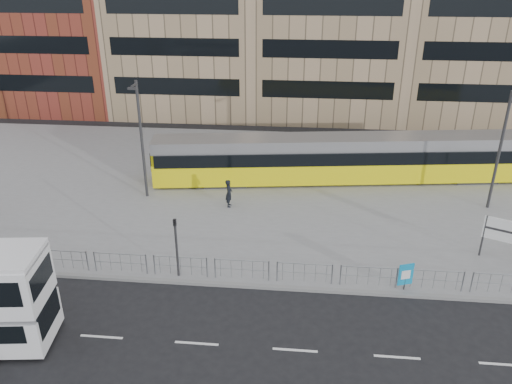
# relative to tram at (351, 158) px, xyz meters

# --- Properties ---
(ground) EXTENTS (120.00, 120.00, 0.00)m
(ground) POSITION_rel_tram_xyz_m (-5.33, -13.38, -1.76)
(ground) COLOR black
(ground) RESTS_ON ground
(plaza) EXTENTS (64.00, 24.00, 0.15)m
(plaza) POSITION_rel_tram_xyz_m (-5.33, -1.38, -1.68)
(plaza) COLOR gray
(plaza) RESTS_ON ground
(kerb) EXTENTS (64.00, 0.25, 0.17)m
(kerb) POSITION_rel_tram_xyz_m (-5.33, -13.33, -1.68)
(kerb) COLOR gray
(kerb) RESTS_ON ground
(pedestrian_barrier) EXTENTS (32.07, 0.07, 1.10)m
(pedestrian_barrier) POSITION_rel_tram_xyz_m (-3.33, -12.88, -0.77)
(pedestrian_barrier) COLOR #95989D
(pedestrian_barrier) RESTS_ON plaza
(road_markings) EXTENTS (62.00, 0.12, 0.01)m
(road_markings) POSITION_rel_tram_xyz_m (-4.33, -17.38, -1.75)
(road_markings) COLOR white
(road_markings) RESTS_ON ground
(tram) EXTENTS (27.26, 6.29, 3.20)m
(tram) POSITION_rel_tram_xyz_m (0.00, 0.00, 0.00)
(tram) COLOR yellow
(tram) RESTS_ON plaza
(station_sign) EXTENTS (1.86, 0.92, 2.31)m
(station_sign) POSITION_rel_tram_xyz_m (6.91, -9.89, -0.00)
(station_sign) COLOR #2D2D30
(station_sign) RESTS_ON plaza
(ad_panel) EXTENTS (0.72, 0.30, 1.39)m
(ad_panel) POSITION_rel_tram_xyz_m (1.64, -12.98, -0.80)
(ad_panel) COLOR #2D2D30
(ad_panel) RESTS_ON plaza
(pedestrian) EXTENTS (0.47, 0.67, 1.78)m
(pedestrian) POSITION_rel_tram_xyz_m (-7.81, -5.03, -0.72)
(pedestrian) COLOR black
(pedestrian) RESTS_ON plaza
(traffic_light_west) EXTENTS (0.19, 0.22, 3.10)m
(traffic_light_west) POSITION_rel_tram_xyz_m (-9.15, -12.88, 0.37)
(traffic_light_west) COLOR #2D2D30
(traffic_light_west) RESTS_ON plaza
(lamp_post_west) EXTENTS (0.45, 1.04, 7.59)m
(lamp_post_west) POSITION_rel_tram_xyz_m (-13.41, -4.09, 2.56)
(lamp_post_west) COLOR #2D2D30
(lamp_post_west) RESTS_ON plaza
(lamp_post_east) EXTENTS (0.45, 1.04, 7.38)m
(lamp_post_east) POSITION_rel_tram_xyz_m (8.35, -3.66, 2.45)
(lamp_post_east) COLOR #2D2D30
(lamp_post_east) RESTS_ON plaza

